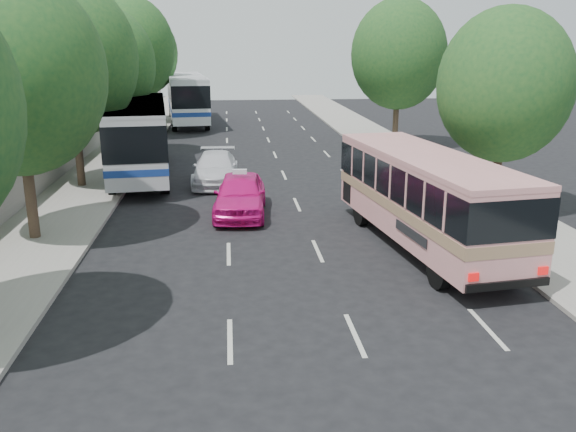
{
  "coord_description": "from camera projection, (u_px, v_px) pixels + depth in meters",
  "views": [
    {
      "loc": [
        -1.82,
        -14.66,
        6.53
      ],
      "look_at": [
        -0.11,
        2.65,
        1.6
      ],
      "focal_mm": 38.0,
      "sensor_mm": 36.0,
      "label": 1
    }
  ],
  "objects": [
    {
      "name": "tour_coach_rear",
      "position": [
        187.0,
        95.0,
        51.15
      ],
      "size": [
        4.32,
        13.56,
        3.99
      ],
      "rotation": [
        0.0,
        0.0,
        0.11
      ],
      "color": "white",
      "rests_on": "ground"
    },
    {
      "name": "tree_right_near",
      "position": [
        508.0,
        80.0,
        23.01
      ],
      "size": [
        5.1,
        5.1,
        7.95
      ],
      "color": "#38281E",
      "rests_on": "ground"
    },
    {
      "name": "tree_right_far",
      "position": [
        400.0,
        50.0,
        38.1
      ],
      "size": [
        6.0,
        6.0,
        9.35
      ],
      "color": "#38281E",
      "rests_on": "ground"
    },
    {
      "name": "taxi_roof_sign",
      "position": [
        240.0,
        172.0,
        23.68
      ],
      "size": [
        0.56,
        0.22,
        0.18
      ],
      "primitive_type": "cube",
      "rotation": [
        0.0,
        0.0,
        -0.08
      ],
      "color": "silver",
      "rests_on": "pink_taxi"
    },
    {
      "name": "tree_left_c",
      "position": [
        71.0,
        53.0,
        26.86
      ],
      "size": [
        6.0,
        6.0,
        9.35
      ],
      "color": "#38281E",
      "rests_on": "ground"
    },
    {
      "name": "sidewalk_left",
      "position": [
        110.0,
        163.0,
        34.32
      ],
      "size": [
        4.0,
        90.0,
        0.15
      ],
      "primitive_type": "cube",
      "color": "#9E998E",
      "rests_on": "ground"
    },
    {
      "name": "tree_left_d",
      "position": [
        108.0,
        60.0,
        34.66
      ],
      "size": [
        5.52,
        5.52,
        8.6
      ],
      "color": "#38281E",
      "rests_on": "ground"
    },
    {
      "name": "tree_left_f",
      "position": [
        142.0,
        50.0,
        49.87
      ],
      "size": [
        5.88,
        5.88,
        9.16
      ],
      "color": "#38281E",
      "rests_on": "ground"
    },
    {
      "name": "tree_left_b",
      "position": [
        17.0,
        67.0,
        19.3
      ],
      "size": [
        5.7,
        5.7,
        8.88
      ],
      "color": "#38281E",
      "rests_on": "ground"
    },
    {
      "name": "ground",
      "position": [
        302.0,
        302.0,
        15.99
      ],
      "size": [
        120.0,
        120.0,
        0.0
      ],
      "primitive_type": "plane",
      "color": "black",
      "rests_on": "ground"
    },
    {
      "name": "pink_bus",
      "position": [
        425.0,
        190.0,
        19.71
      ],
      "size": [
        3.78,
        10.1,
        3.14
      ],
      "rotation": [
        0.0,
        0.0,
        0.13
      ],
      "color": "pink",
      "rests_on": "ground"
    },
    {
      "name": "low_wall",
      "position": [
        76.0,
        149.0,
        33.92
      ],
      "size": [
        0.3,
        90.0,
        1.5
      ],
      "primitive_type": "cube",
      "color": "#9E998E",
      "rests_on": "sidewalk_left"
    },
    {
      "name": "sidewalk_right",
      "position": [
        404.0,
        158.0,
        35.93
      ],
      "size": [
        4.0,
        90.0,
        0.12
      ],
      "primitive_type": "cube",
      "color": "#9E998E",
      "rests_on": "ground"
    },
    {
      "name": "white_pickup",
      "position": [
        216.0,
        168.0,
        29.35
      ],
      "size": [
        2.26,
        5.14,
        1.47
      ],
      "primitive_type": "imported",
      "rotation": [
        0.0,
        0.0,
        -0.04
      ],
      "color": "white",
      "rests_on": "ground"
    },
    {
      "name": "tree_left_e",
      "position": [
        130.0,
        45.0,
        42.11
      ],
      "size": [
        6.3,
        6.3,
        9.82
      ],
      "color": "#38281E",
      "rests_on": "ground"
    },
    {
      "name": "pink_taxi",
      "position": [
        240.0,
        194.0,
        23.93
      ],
      "size": [
        2.31,
        4.98,
        1.65
      ],
      "primitive_type": "imported",
      "rotation": [
        0.0,
        0.0,
        -0.08
      ],
      "color": "#E71488",
      "rests_on": "ground"
    },
    {
      "name": "tour_coach_front",
      "position": [
        139.0,
        132.0,
        30.8
      ],
      "size": [
        3.98,
        12.6,
        3.71
      ],
      "rotation": [
        0.0,
        0.0,
        0.11
      ],
      "color": "silver",
      "rests_on": "ground"
    }
  ]
}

